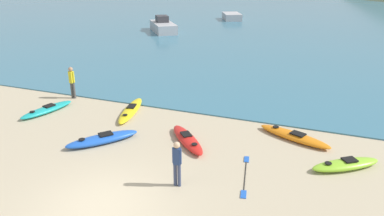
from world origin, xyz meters
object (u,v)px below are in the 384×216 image
(kayak_on_sand_0, at_px, (47,109))
(person_near_foreground, at_px, (177,161))
(moored_boat_2, at_px, (163,26))
(moored_boat_0, at_px, (232,17))
(kayak_on_sand_5, at_px, (346,164))
(kayak_on_sand_2, at_px, (294,136))
(loose_paddle, at_px, (245,175))
(kayak_on_sand_3, at_px, (102,139))
(person_near_waterline, at_px, (72,81))
(kayak_on_sand_1, at_px, (187,139))
(kayak_on_sand_4, at_px, (131,110))

(kayak_on_sand_0, height_order, person_near_foreground, person_near_foreground)
(person_near_foreground, distance_m, moored_boat_2, 30.10)
(person_near_foreground, height_order, moored_boat_0, person_near_foreground)
(kayak_on_sand_5, height_order, person_near_foreground, person_near_foreground)
(kayak_on_sand_2, relative_size, loose_paddle, 1.19)
(moored_boat_0, bearing_deg, kayak_on_sand_3, -82.86)
(person_near_waterline, bearing_deg, moored_boat_2, 101.97)
(moored_boat_2, bearing_deg, kayak_on_sand_5, -52.17)
(kayak_on_sand_0, xyz_separation_m, kayak_on_sand_2, (11.90, 1.26, 0.00))
(person_near_waterline, xyz_separation_m, moored_boat_0, (0.03, 32.52, -0.53))
(moored_boat_0, distance_m, loose_paddle, 38.59)
(kayak_on_sand_0, xyz_separation_m, person_near_waterline, (-0.09, 2.22, 0.86))
(kayak_on_sand_3, xyz_separation_m, moored_boat_0, (-4.59, 36.66, 0.31))
(kayak_on_sand_1, relative_size, loose_paddle, 0.96)
(person_near_waterline, height_order, moored_boat_0, person_near_waterline)
(person_near_waterline, height_order, moored_boat_2, person_near_waterline)
(moored_boat_0, xyz_separation_m, loose_paddle, (10.72, -37.07, -0.47))
(kayak_on_sand_4, distance_m, person_near_waterline, 4.19)
(kayak_on_sand_1, relative_size, kayak_on_sand_4, 0.74)
(kayak_on_sand_0, xyz_separation_m, moored_boat_0, (-0.06, 34.73, 0.34))
(kayak_on_sand_3, distance_m, loose_paddle, 6.14)
(kayak_on_sand_2, relative_size, kayak_on_sand_3, 1.18)
(person_near_waterline, bearing_deg, kayak_on_sand_1, -20.01)
(kayak_on_sand_2, xyz_separation_m, kayak_on_sand_4, (-7.97, 0.20, -0.02))
(kayak_on_sand_3, bearing_deg, kayak_on_sand_4, 100.12)
(kayak_on_sand_3, bearing_deg, kayak_on_sand_2, 23.39)
(kayak_on_sand_5, relative_size, person_near_foreground, 1.60)
(moored_boat_0, height_order, moored_boat_2, moored_boat_2)
(kayak_on_sand_2, relative_size, moored_boat_0, 0.80)
(kayak_on_sand_3, xyz_separation_m, loose_paddle, (6.13, -0.41, -0.16))
(kayak_on_sand_1, bearing_deg, loose_paddle, -30.42)
(kayak_on_sand_4, relative_size, person_near_waterline, 2.02)
(kayak_on_sand_2, relative_size, kayak_on_sand_5, 1.27)
(person_near_foreground, relative_size, moored_boat_0, 0.39)
(kayak_on_sand_5, relative_size, person_near_waterline, 1.47)
(kayak_on_sand_0, bearing_deg, kayak_on_sand_4, 20.37)
(kayak_on_sand_1, distance_m, kayak_on_sand_4, 4.42)
(kayak_on_sand_0, xyz_separation_m, kayak_on_sand_3, (4.53, -1.92, 0.03))
(kayak_on_sand_4, height_order, moored_boat_2, moored_boat_2)
(kayak_on_sand_5, xyz_separation_m, moored_boat_0, (-13.99, 35.26, 0.32))
(kayak_on_sand_4, distance_m, moored_boat_2, 23.42)
(kayak_on_sand_4, xyz_separation_m, loose_paddle, (6.73, -3.79, -0.12))
(kayak_on_sand_1, xyz_separation_m, kayak_on_sand_4, (-3.88, 2.12, -0.03))
(moored_boat_0, bearing_deg, person_near_foreground, -77.20)
(kayak_on_sand_1, height_order, moored_boat_2, moored_boat_2)
(moored_boat_0, relative_size, moored_boat_2, 0.77)
(person_near_waterline, bearing_deg, kayak_on_sand_2, -4.56)
(kayak_on_sand_2, xyz_separation_m, loose_paddle, (-1.23, -3.60, -0.13))
(kayak_on_sand_3, bearing_deg, person_near_waterline, 138.18)
(kayak_on_sand_1, distance_m, kayak_on_sand_3, 3.51)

